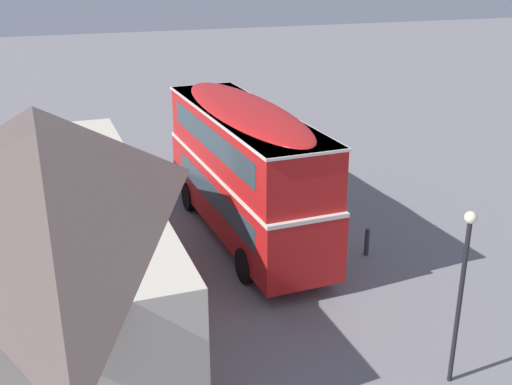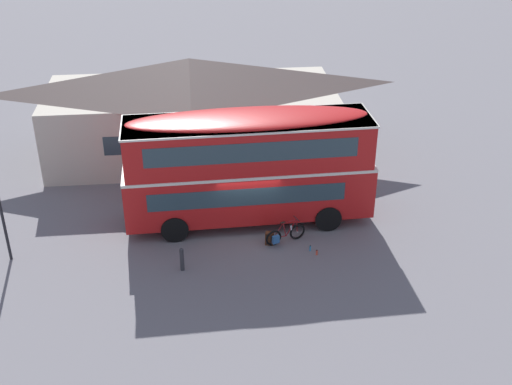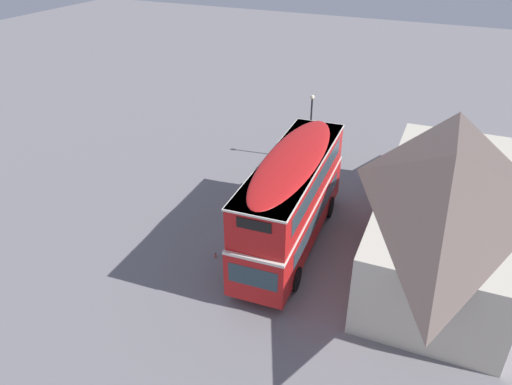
{
  "view_description": "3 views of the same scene",
  "coord_description": "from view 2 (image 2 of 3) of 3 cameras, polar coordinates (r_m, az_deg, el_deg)",
  "views": [
    {
      "loc": [
        -19.74,
        6.58,
        9.65
      ],
      "look_at": [
        1.01,
        -0.14,
        1.23
      ],
      "focal_mm": 44.69,
      "sensor_mm": 36.0,
      "label": 1
    },
    {
      "loc": [
        -1.28,
        -23.31,
        14.54
      ],
      "look_at": [
        0.26,
        -0.83,
        2.09
      ],
      "focal_mm": 46.51,
      "sensor_mm": 36.0,
      "label": 2
    },
    {
      "loc": [
        18.44,
        7.13,
        14.01
      ],
      "look_at": [
        -0.25,
        -1.38,
        2.24
      ],
      "focal_mm": 34.26,
      "sensor_mm": 36.0,
      "label": 3
    }
  ],
  "objects": [
    {
      "name": "double_decker_bus",
      "position": [
        26.72,
        -0.64,
        2.47
      ],
      "size": [
        10.2,
        3.17,
        4.79
      ],
      "color": "black",
      "rests_on": "ground"
    },
    {
      "name": "water_bottle_blue_sports",
      "position": [
        26.06,
        4.69,
        -4.8
      ],
      "size": [
        0.07,
        0.07,
        0.24
      ],
      "color": "#338CBF",
      "rests_on": "ground"
    },
    {
      "name": "backpack_on_ground",
      "position": [
        26.28,
        1.17,
        -3.91
      ],
      "size": [
        0.36,
        0.35,
        0.58
      ],
      "color": "#592D19",
      "rests_on": "ground"
    },
    {
      "name": "pub_building",
      "position": [
        32.71,
        -5.6,
        7.3
      ],
      "size": [
        14.45,
        6.35,
        5.03
      ],
      "color": "beige",
      "rests_on": "ground"
    },
    {
      "name": "ground_plane",
      "position": [
        27.5,
        -0.67,
        -3.0
      ],
      "size": [
        120.0,
        120.0,
        0.0
      ],
      "primitive_type": "plane",
      "color": "slate"
    },
    {
      "name": "water_bottle_red_squeeze",
      "position": [
        25.86,
        5.25,
        -5.16
      ],
      "size": [
        0.08,
        0.08,
        0.22
      ],
      "color": "#D84C33",
      "rests_on": "ground"
    },
    {
      "name": "kerb_bollard",
      "position": [
        24.85,
        -6.39,
        -5.69
      ],
      "size": [
        0.16,
        0.16,
        0.97
      ],
      "color": "#333338",
      "rests_on": "ground"
    },
    {
      "name": "touring_bicycle",
      "position": [
        26.34,
        2.46,
        -3.66
      ],
      "size": [
        1.65,
        0.85,
        0.99
      ],
      "color": "black",
      "rests_on": "ground"
    }
  ]
}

